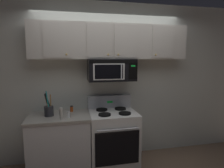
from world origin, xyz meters
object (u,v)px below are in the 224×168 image
(over_range_microwave, at_px, (111,70))
(utensil_crock_charcoal, at_px, (49,110))
(salt_shaker, at_px, (68,115))
(stove_range, at_px, (113,137))
(spice_jar, at_px, (72,109))
(pepper_mill, at_px, (61,114))

(over_range_microwave, bearing_deg, utensil_crock_charcoal, -173.54)
(over_range_microwave, height_order, salt_shaker, over_range_microwave)
(stove_range, bearing_deg, spice_jar, 164.99)
(utensil_crock_charcoal, height_order, spice_jar, utensil_crock_charcoal)
(over_range_microwave, relative_size, salt_shaker, 8.31)
(utensil_crock_charcoal, distance_m, spice_jar, 0.38)
(pepper_mill, height_order, spice_jar, pepper_mill)
(stove_range, relative_size, utensil_crock_charcoal, 2.92)
(pepper_mill, distance_m, spice_jar, 0.40)
(stove_range, relative_size, salt_shaker, 12.25)
(stove_range, distance_m, pepper_mill, 0.97)
(stove_range, xyz_separation_m, utensil_crock_charcoal, (-0.99, 0.00, 0.52))
(utensil_crock_charcoal, bearing_deg, salt_shaker, -26.17)
(salt_shaker, xyz_separation_m, pepper_mill, (-0.10, -0.06, 0.04))
(over_range_microwave, bearing_deg, pepper_mill, -158.60)
(spice_jar, bearing_deg, utensil_crock_charcoal, -153.12)
(stove_range, distance_m, over_range_microwave, 1.11)
(over_range_microwave, bearing_deg, stove_range, -89.86)
(stove_range, bearing_deg, pepper_mill, -166.20)
(salt_shaker, relative_size, pepper_mill, 0.55)
(spice_jar, bearing_deg, salt_shaker, -98.27)
(over_range_microwave, bearing_deg, spice_jar, 174.89)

